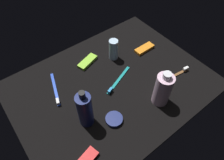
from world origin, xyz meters
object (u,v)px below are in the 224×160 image
(toothbrush_teal, at_px, (118,82))
(toothbrush_blue, at_px, (55,90))
(bodywash_bottle, at_px, (163,89))
(snack_bar_orange, at_px, (144,49))
(snack_bar_lime, at_px, (87,62))
(deodorant_stick, at_px, (113,50))
(cream_tin_left, at_px, (114,119))
(toothbrush_brown, at_px, (175,75))
(lotion_bottle, at_px, (85,110))

(toothbrush_teal, height_order, toothbrush_blue, same)
(bodywash_bottle, bearing_deg, snack_bar_orange, -121.64)
(snack_bar_lime, bearing_deg, deodorant_stick, 140.74)
(cream_tin_left, bearing_deg, snack_bar_orange, -149.03)
(bodywash_bottle, xyz_separation_m, toothbrush_brown, (-0.15, -0.05, -0.07))
(lotion_bottle, xyz_separation_m, toothbrush_brown, (-0.44, 0.05, -0.08))
(deodorant_stick, bearing_deg, toothbrush_blue, 1.82)
(snack_bar_lime, bearing_deg, toothbrush_brown, 113.02)
(lotion_bottle, xyz_separation_m, cream_tin_left, (-0.08, 0.06, -0.07))
(toothbrush_blue, bearing_deg, snack_bar_lime, -163.93)
(snack_bar_lime, bearing_deg, toothbrush_teal, 84.70)
(deodorant_stick, distance_m, toothbrush_blue, 0.32)
(bodywash_bottle, height_order, toothbrush_brown, bodywash_bottle)
(deodorant_stick, height_order, cream_tin_left, deodorant_stick)
(cream_tin_left, bearing_deg, toothbrush_brown, -178.70)
(bodywash_bottle, relative_size, cream_tin_left, 2.52)
(lotion_bottle, height_order, toothbrush_brown, lotion_bottle)
(toothbrush_blue, height_order, snack_bar_orange, toothbrush_blue)
(toothbrush_teal, distance_m, snack_bar_lime, 0.19)
(toothbrush_teal, bearing_deg, deodorant_stick, -120.78)
(toothbrush_blue, xyz_separation_m, toothbrush_brown, (-0.47, 0.25, 0.00))
(deodorant_stick, relative_size, toothbrush_brown, 0.58)
(snack_bar_orange, bearing_deg, lotion_bottle, 18.79)
(lotion_bottle, distance_m, snack_bar_lime, 0.32)
(lotion_bottle, bearing_deg, cream_tin_left, 143.83)
(deodorant_stick, xyz_separation_m, snack_bar_orange, (-0.16, 0.05, -0.04))
(toothbrush_blue, relative_size, cream_tin_left, 2.62)
(toothbrush_blue, bearing_deg, deodorant_stick, -178.18)
(lotion_bottle, xyz_separation_m, toothbrush_blue, (0.03, -0.20, -0.08))
(snack_bar_lime, distance_m, cream_tin_left, 0.33)
(lotion_bottle, height_order, snack_bar_orange, lotion_bottle)
(deodorant_stick, height_order, toothbrush_teal, deodorant_stick)
(snack_bar_orange, relative_size, cream_tin_left, 1.56)
(snack_bar_orange, bearing_deg, cream_tin_left, 30.36)
(lotion_bottle, height_order, deodorant_stick, lotion_bottle)
(toothbrush_blue, relative_size, snack_bar_lime, 1.68)
(toothbrush_blue, distance_m, snack_bar_orange, 0.48)
(lotion_bottle, relative_size, deodorant_stick, 1.79)
(lotion_bottle, bearing_deg, toothbrush_teal, -160.43)
(bodywash_bottle, bearing_deg, cream_tin_left, -11.54)
(toothbrush_blue, height_order, toothbrush_brown, same)
(toothbrush_brown, xyz_separation_m, snack_bar_lime, (0.27, -0.31, 0.00))
(snack_bar_orange, bearing_deg, toothbrush_blue, -5.55)
(deodorant_stick, distance_m, snack_bar_lime, 0.14)
(bodywash_bottle, xyz_separation_m, snack_bar_lime, (0.12, -0.36, -0.07))
(toothbrush_brown, distance_m, cream_tin_left, 0.35)
(snack_bar_orange, height_order, cream_tin_left, same)
(toothbrush_blue, relative_size, snack_bar_orange, 1.68)
(lotion_bottle, bearing_deg, bodywash_bottle, 160.34)
(toothbrush_brown, relative_size, snack_bar_orange, 1.73)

